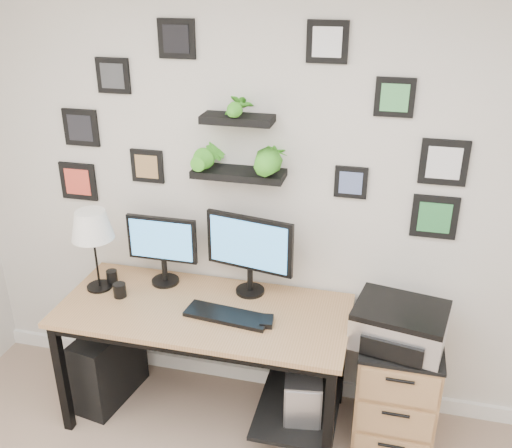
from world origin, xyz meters
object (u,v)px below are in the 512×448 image
(monitor_left, at_px, (162,245))
(monitor_right, at_px, (249,249))
(file_cabinet, at_px, (396,388))
(pc_tower_black, at_px, (110,364))
(mug, at_px, (120,290))
(printer, at_px, (400,325))
(pc_tower_grey, at_px, (303,395))
(desk, at_px, (212,324))
(table_lamp, at_px, (92,227))

(monitor_left, distance_m, monitor_right, 0.52)
(monitor_left, distance_m, file_cabinet, 1.54)
(monitor_left, height_order, pc_tower_black, monitor_left)
(monitor_right, height_order, pc_tower_black, monitor_right)
(mug, relative_size, pc_tower_black, 0.17)
(file_cabinet, xyz_separation_m, printer, (-0.02, -0.04, 0.44))
(pc_tower_grey, height_order, printer, printer)
(pc_tower_black, xyz_separation_m, printer, (1.68, 0.04, 0.53))
(desk, distance_m, monitor_right, 0.48)
(desk, bearing_deg, pc_tower_black, -178.04)
(mug, bearing_deg, table_lamp, 159.10)
(table_lamp, relative_size, pc_tower_grey, 1.01)
(table_lamp, distance_m, printer, 1.75)
(pc_tower_grey, height_order, file_cabinet, file_cabinet)
(mug, distance_m, pc_tower_grey, 1.21)
(pc_tower_black, distance_m, file_cabinet, 1.71)
(monitor_left, height_order, printer, monitor_left)
(pc_tower_black, bearing_deg, printer, 11.19)
(monitor_left, relative_size, file_cabinet, 0.63)
(monitor_left, bearing_deg, file_cabinet, -4.80)
(monitor_right, height_order, table_lamp, table_lamp)
(mug, distance_m, file_cabinet, 1.64)
(mug, distance_m, printer, 1.55)
(monitor_left, bearing_deg, mug, -132.76)
(monitor_right, distance_m, file_cabinet, 1.12)
(mug, bearing_deg, pc_tower_black, 176.46)
(desk, distance_m, file_cabinet, 1.08)
(printer, bearing_deg, mug, -178.09)
(table_lamp, relative_size, printer, 0.94)
(desk, relative_size, monitor_left, 3.77)
(pc_tower_black, distance_m, printer, 1.77)
(file_cabinet, bearing_deg, monitor_left, 175.20)
(monitor_right, bearing_deg, desk, -132.60)
(pc_tower_black, bearing_deg, pc_tower_grey, 10.81)
(mug, bearing_deg, file_cabinet, 3.24)
(monitor_right, bearing_deg, table_lamp, -169.83)
(monitor_left, xyz_separation_m, monitor_right, (0.52, 0.01, 0.04))
(mug, height_order, pc_tower_black, mug)
(mug, relative_size, pc_tower_grey, 0.17)
(monitor_left, bearing_deg, pc_tower_black, -148.47)
(desk, xyz_separation_m, pc_tower_black, (-0.67, -0.02, -0.38))
(monitor_left, relative_size, monitor_right, 0.83)
(desk, distance_m, pc_tower_black, 0.77)
(monitor_left, distance_m, pc_tower_grey, 1.18)
(monitor_right, xyz_separation_m, table_lamp, (-0.87, -0.16, 0.11))
(mug, bearing_deg, monitor_right, 17.08)
(monitor_right, bearing_deg, monitor_left, -178.69)
(pc_tower_grey, distance_m, printer, 0.73)
(desk, height_order, file_cabinet, desk)
(monitor_right, distance_m, table_lamp, 0.89)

